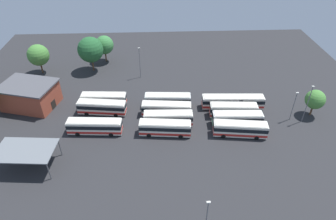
{
  "coord_description": "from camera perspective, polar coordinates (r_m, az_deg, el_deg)",
  "views": [
    {
      "loc": [
        2.46,
        55.19,
        42.86
      ],
      "look_at": [
        -0.28,
        -1.67,
        1.46
      ],
      "focal_mm": 31.77,
      "sensor_mm": 36.0,
      "label": 1
    }
  ],
  "objects": [
    {
      "name": "bus_row0_slot1",
      "position": [
        71.51,
        12.41,
        0.0
      ],
      "size": [
        11.14,
        3.34,
        3.37
      ],
      "color": "silver",
      "rests_on": "ground_plane"
    },
    {
      "name": "tree_northwest",
      "position": [
        76.77,
        26.4,
        1.82
      ],
      "size": [
        4.53,
        4.53,
        6.69
      ],
      "color": "brown",
      "rests_on": "ground_plane"
    },
    {
      "name": "lamp_post_near_entrance",
      "position": [
        84.49,
        -5.45,
        9.23
      ],
      "size": [
        0.56,
        0.28,
        9.14
      ],
      "color": "slate",
      "rests_on": "ground_plane"
    },
    {
      "name": "bus_row0_slot2",
      "position": [
        68.96,
        13.14,
        -1.64
      ],
      "size": [
        11.3,
        3.11,
        3.37
      ],
      "color": "silver",
      "rests_on": "ground_plane"
    },
    {
      "name": "bus_row1_slot0",
      "position": [
        73.25,
        -0.06,
        1.92
      ],
      "size": [
        11.35,
        3.33,
        3.37
      ],
      "color": "silver",
      "rests_on": "ground_plane"
    },
    {
      "name": "bus_row2_slot3",
      "position": [
        66.99,
        -13.89,
        -3.05
      ],
      "size": [
        12.05,
        3.47,
        3.37
      ],
      "color": "silver",
      "rests_on": "ground_plane"
    },
    {
      "name": "tree_north_edge",
      "position": [
        93.84,
        -23.64,
        9.63
      ],
      "size": [
        6.09,
        6.09,
        8.75
      ],
      "color": "brown",
      "rests_on": "ground_plane"
    },
    {
      "name": "tree_south_edge",
      "position": [
        89.97,
        -14.65,
        11.12
      ],
      "size": [
        7.34,
        7.34,
        10.34
      ],
      "color": "brown",
      "rests_on": "ground_plane"
    },
    {
      "name": "tree_northeast",
      "position": [
        95.15,
        -12.12,
        12.1
      ],
      "size": [
        5.65,
        5.65,
        8.34
      ],
      "color": "brown",
      "rests_on": "ground_plane"
    },
    {
      "name": "maintenance_shelter",
      "position": [
        62.13,
        -25.74,
        -7.02
      ],
      "size": [
        11.45,
        7.74,
        4.24
      ],
      "color": "slate",
      "rests_on": "ground_plane"
    },
    {
      "name": "bus_row0_slot3",
      "position": [
        66.21,
        13.65,
        -3.54
      ],
      "size": [
        11.73,
        4.05,
        3.37
      ],
      "color": "silver",
      "rests_on": "ground_plane"
    },
    {
      "name": "depot_building",
      "position": [
        80.39,
        -24.98,
        2.63
      ],
      "size": [
        14.61,
        12.34,
        6.01
      ],
      "color": "#99422D",
      "rests_on": "ground_plane"
    },
    {
      "name": "lamp_post_by_building",
      "position": [
        73.18,
        22.98,
        0.91
      ],
      "size": [
        0.56,
        0.28,
        7.54
      ],
      "color": "slate",
      "rests_on": "ground_plane"
    },
    {
      "name": "lamp_post_far_corner",
      "position": [
        73.13,
        25.22,
        1.23
      ],
      "size": [
        0.56,
        0.28,
        9.61
      ],
      "color": "slate",
      "rests_on": "ground_plane"
    },
    {
      "name": "ground_plane",
      "position": [
        69.92,
        -0.16,
        -1.78
      ],
      "size": [
        110.06,
        110.06,
        0.0
      ],
      "primitive_type": "plane",
      "color": "#28282B"
    },
    {
      "name": "bus_row1_slot3",
      "position": [
        64.64,
        -0.58,
        -3.43
      ],
      "size": [
        11.4,
        3.72,
        3.37
      ],
      "color": "silver",
      "rests_on": "ground_plane"
    },
    {
      "name": "bus_row2_slot1",
      "position": [
        72.5,
        -12.58,
        0.53
      ],
      "size": [
        11.69,
        4.08,
        3.37
      ],
      "color": "silver",
      "rests_on": "ground_plane"
    },
    {
      "name": "bus_row1_slot1",
      "position": [
        70.18,
        -0.3,
        0.2
      ],
      "size": [
        11.8,
        3.72,
        3.37
      ],
      "color": "silver",
      "rests_on": "ground_plane"
    },
    {
      "name": "lamp_post_mid_lot",
      "position": [
        45.86,
        7.36,
        -20.15
      ],
      "size": [
        0.56,
        0.28,
        9.09
      ],
      "color": "slate",
      "rests_on": "ground_plane"
    },
    {
      "name": "bus_row1_slot2",
      "position": [
        67.3,
        0.03,
        -1.59
      ],
      "size": [
        11.1,
        2.97,
        3.37
      ],
      "color": "silver",
      "rests_on": "ground_plane"
    },
    {
      "name": "bus_row2_slot0",
      "position": [
        75.17,
        -12.2,
        1.99
      ],
      "size": [
        11.1,
        3.33,
        3.37
      ],
      "color": "silver",
      "rests_on": "ground_plane"
    },
    {
      "name": "bus_row0_slot0",
      "position": [
        74.42,
        12.36,
        1.59
      ],
      "size": [
        15.12,
        3.34,
        3.37
      ],
      "color": "silver",
      "rests_on": "ground_plane"
    }
  ]
}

